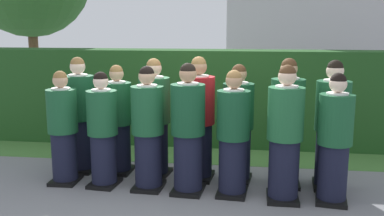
% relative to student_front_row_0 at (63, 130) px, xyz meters
% --- Properties ---
extents(ground_plane, '(60.00, 60.00, 0.00)m').
position_rel_student_front_row_0_xyz_m(ground_plane, '(1.73, -0.13, -0.73)').
color(ground_plane, slate).
extents(student_front_row_0, '(0.40, 0.48, 1.53)m').
position_rel_student_front_row_0_xyz_m(student_front_row_0, '(0.00, 0.00, 0.00)').
color(student_front_row_0, black).
rests_on(student_front_row_0, ground).
extents(student_front_row_1, '(0.40, 0.47, 1.53)m').
position_rel_student_front_row_0_xyz_m(student_front_row_1, '(0.57, -0.04, -0.00)').
color(student_front_row_1, black).
rests_on(student_front_row_1, ground).
extents(student_front_row_2, '(0.42, 0.48, 1.61)m').
position_rel_student_front_row_0_xyz_m(student_front_row_2, '(1.18, -0.07, 0.04)').
color(student_front_row_2, black).
rests_on(student_front_row_2, ground).
extents(student_front_row_3, '(0.43, 0.54, 1.66)m').
position_rel_student_front_row_0_xyz_m(student_front_row_3, '(1.71, -0.12, 0.07)').
color(student_front_row_3, black).
rests_on(student_front_row_3, ground).
extents(student_front_row_4, '(0.41, 0.52, 1.59)m').
position_rel_student_front_row_0_xyz_m(student_front_row_4, '(2.28, -0.14, 0.03)').
color(student_front_row_4, black).
rests_on(student_front_row_4, ground).
extents(student_front_row_5, '(0.43, 0.48, 1.66)m').
position_rel_student_front_row_0_xyz_m(student_front_row_5, '(2.91, -0.23, 0.07)').
color(student_front_row_5, black).
rests_on(student_front_row_5, ground).
extents(student_front_row_6, '(0.43, 0.50, 1.58)m').
position_rel_student_front_row_0_xyz_m(student_front_row_6, '(3.49, -0.22, 0.02)').
color(student_front_row_6, black).
rests_on(student_front_row_6, ground).
extents(student_rear_row_0, '(0.44, 0.53, 1.67)m').
position_rel_student_front_row_0_xyz_m(student_rear_row_0, '(0.04, 0.51, 0.07)').
color(student_rear_row_0, black).
rests_on(student_rear_row_0, ground).
extents(student_rear_row_1, '(0.41, 0.46, 1.57)m').
position_rel_student_front_row_0_xyz_m(student_rear_row_1, '(0.61, 0.50, 0.02)').
color(student_rear_row_1, black).
rests_on(student_rear_row_1, ground).
extents(student_rear_row_2, '(0.45, 0.55, 1.67)m').
position_rel_student_front_row_0_xyz_m(student_rear_row_2, '(1.16, 0.45, 0.07)').
color(student_rear_row_2, black).
rests_on(student_rear_row_2, ground).
extents(student_in_red_blazer, '(0.44, 0.55, 1.71)m').
position_rel_student_front_row_0_xyz_m(student_in_red_blazer, '(1.79, 0.40, 0.09)').
color(student_in_red_blazer, black).
rests_on(student_in_red_blazer, ground).
extents(student_rear_row_4, '(0.42, 0.53, 1.61)m').
position_rel_student_front_row_0_xyz_m(student_rear_row_4, '(2.33, 0.37, 0.04)').
color(student_rear_row_4, black).
rests_on(student_rear_row_4, ground).
extents(student_rear_row_5, '(0.44, 0.49, 1.70)m').
position_rel_student_front_row_0_xyz_m(student_rear_row_5, '(2.97, 0.31, 0.09)').
color(student_rear_row_5, black).
rests_on(student_rear_row_5, ground).
extents(student_rear_row_6, '(0.44, 0.55, 1.69)m').
position_rel_student_front_row_0_xyz_m(student_rear_row_6, '(3.54, 0.26, 0.08)').
color(student_rear_row_6, black).
rests_on(student_rear_row_6, ground).
extents(hedge, '(9.61, 0.70, 1.69)m').
position_rel_student_front_row_0_xyz_m(hedge, '(1.73, 2.25, 0.12)').
color(hedge, '#214C1E').
rests_on(hedge, ground).
extents(lawn_strip, '(9.61, 0.90, 0.01)m').
position_rel_student_front_row_0_xyz_m(lawn_strip, '(1.73, 1.45, -0.72)').
color(lawn_strip, '#477A38').
rests_on(lawn_strip, ground).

